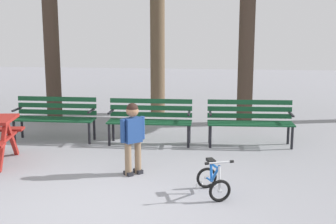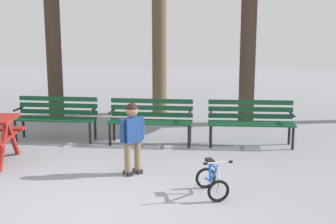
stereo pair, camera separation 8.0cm
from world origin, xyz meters
name	(u,v)px [view 1 (the left image)]	position (x,y,z in m)	size (l,w,h in m)	color
ground	(99,209)	(0.00, 0.00, 0.00)	(36.00, 36.00, 0.00)	gray
park_bench_far_left	(55,115)	(-1.75, 3.26, 0.51)	(1.60, 0.46, 0.85)	#144728
park_bench_left	(150,117)	(0.15, 3.22, 0.51)	(1.61, 0.48, 0.85)	#144728
park_bench_right	(250,119)	(2.05, 3.31, 0.51)	(1.62, 0.54, 0.85)	#144728
child_standing	(133,133)	(0.17, 1.37, 0.66)	(0.33, 0.32, 1.11)	#7F664C
kids_bicycle	(213,180)	(1.40, 0.66, 0.20)	(0.52, 0.63, 0.54)	black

